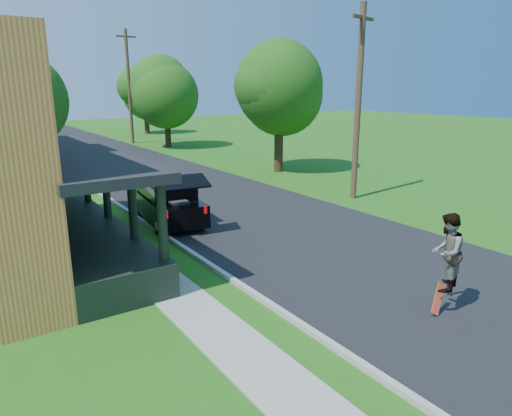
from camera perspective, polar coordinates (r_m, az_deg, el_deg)
ground at (r=13.87m, az=14.09°, el=-6.70°), size 140.00×140.00×0.00m
street at (r=30.55m, az=-14.83°, el=4.90°), size 8.00×120.00×0.02m
curb at (r=29.50m, az=-22.27°, el=3.95°), size 0.15×120.00×0.12m
sidewalk at (r=29.24m, az=-25.23°, el=3.56°), size 1.30×120.00×0.03m
black_suv at (r=17.57m, az=-10.96°, el=0.78°), size 2.15×4.67×2.11m
skateboarder at (r=10.95m, az=22.75°, el=-5.12°), size 1.06×0.96×1.77m
skateboard at (r=11.26m, az=21.80°, el=-10.56°), size 0.60×0.27×0.68m
tree_left_mid at (r=27.65m, az=-27.15°, el=13.12°), size 5.57×5.28×7.45m
tree_right_near at (r=27.84m, az=2.85°, el=15.66°), size 6.23×6.37×8.26m
tree_right_mid at (r=40.58m, az=-11.29°, el=14.57°), size 6.99×6.83×8.04m
tree_right_far at (r=53.43m, az=-13.78°, el=14.28°), size 6.94×6.67×7.75m
utility_pole_near at (r=21.22m, az=12.66°, el=12.87°), size 1.68×0.56×8.50m
utility_pole_far at (r=44.25m, az=-15.58°, el=14.51°), size 1.78×0.30×10.05m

